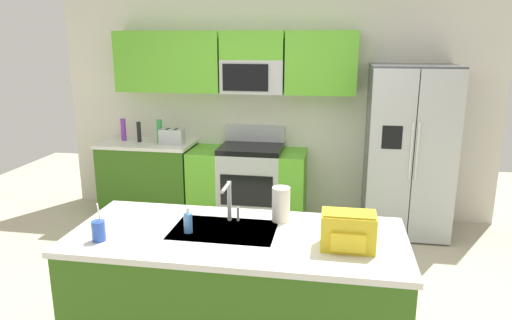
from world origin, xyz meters
TOP-DOWN VIEW (x-y plane):
  - ground_plane at (0.00, 0.00)m, footprint 9.00×9.00m
  - kitchen_wall_unit at (-0.14, 2.08)m, footprint 5.20×0.43m
  - back_counter at (-1.51, 1.80)m, footprint 1.12×0.63m
  - range_oven at (-0.26, 1.80)m, footprint 1.36×0.61m
  - refrigerator at (1.53, 1.73)m, footprint 0.90×0.76m
  - island_counter at (0.15, -0.72)m, footprint 2.16×0.93m
  - toaster at (-1.16, 1.75)m, footprint 0.28×0.16m
  - pepper_mill at (-1.59, 1.80)m, footprint 0.05×0.05m
  - bottle_purple at (-1.82, 1.85)m, footprint 0.06×0.06m
  - bottle_green at (-1.33, 1.80)m, footprint 0.06×0.06m
  - sink_faucet at (0.05, -0.53)m, footprint 0.08×0.21m
  - drink_cup_blue at (-0.68, -0.97)m, footprint 0.08×0.08m
  - soap_dispenser at (-0.17, -0.75)m, footprint 0.06×0.06m
  - paper_towel_roll at (0.40, -0.45)m, footprint 0.12×0.12m
  - backpack at (0.84, -0.82)m, footprint 0.32×0.22m

SIDE VIEW (x-z plane):
  - ground_plane at x=0.00m, z-range 0.00..0.00m
  - range_oven at x=-0.26m, z-range -0.11..0.99m
  - back_counter at x=-1.51m, z-range 0.00..0.90m
  - island_counter at x=0.15m, z-range 0.00..0.90m
  - refrigerator at x=1.53m, z-range 0.00..1.85m
  - drink_cup_blue at x=-0.68m, z-range 0.84..1.09m
  - soap_dispenser at x=-0.17m, z-range 0.88..1.05m
  - toaster at x=-1.16m, z-range 0.90..1.08m
  - backpack at x=0.84m, z-range 0.90..1.13m
  - paper_towel_roll at x=0.40m, z-range 0.90..1.14m
  - pepper_mill at x=-1.59m, z-range 0.90..1.14m
  - bottle_purple at x=-1.82m, z-range 0.90..1.17m
  - bottle_green at x=-1.33m, z-range 0.90..1.18m
  - sink_faucet at x=0.05m, z-range 0.93..1.21m
  - kitchen_wall_unit at x=-0.14m, z-range 0.17..2.77m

